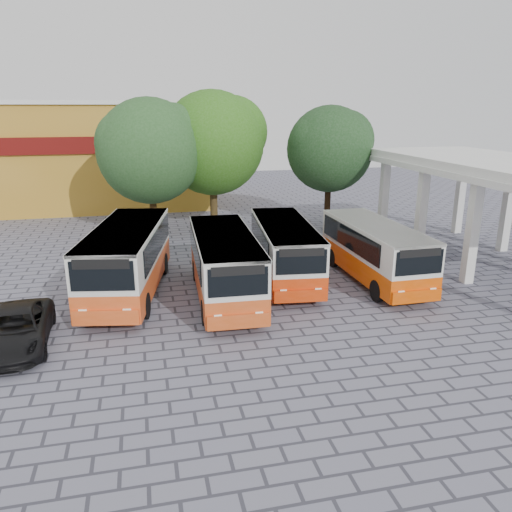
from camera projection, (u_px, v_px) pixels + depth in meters
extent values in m
plane|color=slate|center=(320.00, 312.00, 19.86)|extent=(90.00, 90.00, 0.00)
cube|color=silver|center=(384.00, 198.00, 30.62)|extent=(0.45, 0.45, 5.00)
cube|color=silver|center=(460.00, 194.00, 31.76)|extent=(0.45, 0.45, 5.00)
cube|color=silver|center=(499.00, 163.00, 24.35)|extent=(6.60, 15.60, 0.40)
cube|color=silver|center=(498.00, 171.00, 24.45)|extent=(6.80, 15.80, 0.30)
cube|color=#AA7920|center=(85.00, 156.00, 40.63)|extent=(20.00, 10.00, 8.00)
cube|color=#590C0A|center=(76.00, 145.00, 35.52)|extent=(20.00, 0.20, 1.20)
cube|color=silver|center=(80.00, 103.00, 39.43)|extent=(20.40, 10.40, 0.30)
cube|color=#D44A17|center=(129.00, 274.00, 21.56)|extent=(3.93, 8.56, 1.08)
cube|color=silver|center=(127.00, 245.00, 21.19)|extent=(3.93, 8.56, 1.52)
cube|color=silver|center=(125.00, 229.00, 20.99)|extent=(3.98, 8.57, 0.12)
cube|color=black|center=(96.00, 246.00, 20.92)|extent=(1.28, 6.70, 1.08)
cube|color=black|center=(157.00, 243.00, 21.46)|extent=(1.28, 6.70, 1.08)
cube|color=black|center=(124.00, 275.00, 17.32)|extent=(2.19, 0.45, 1.08)
cube|color=black|center=(123.00, 263.00, 17.20)|extent=(1.94, 0.41, 0.35)
cylinder|color=black|center=(98.00, 308.00, 18.95)|extent=(0.29, 1.03, 1.03)
cylinder|color=black|center=(158.00, 303.00, 19.42)|extent=(0.29, 1.03, 1.03)
cylinder|color=black|center=(106.00, 266.00, 23.95)|extent=(0.29, 1.03, 1.03)
cylinder|color=black|center=(154.00, 263.00, 24.42)|extent=(0.29, 1.03, 1.03)
cube|color=#C34615|center=(225.00, 279.00, 21.07)|extent=(2.65, 7.85, 1.02)
cube|color=silver|center=(224.00, 251.00, 20.72)|extent=(2.65, 7.85, 1.43)
cube|color=silver|center=(224.00, 236.00, 20.53)|extent=(2.70, 7.85, 0.12)
cube|color=black|center=(196.00, 253.00, 20.46)|extent=(0.32, 6.40, 1.02)
cube|color=black|center=(252.00, 249.00, 20.97)|extent=(0.32, 6.40, 1.02)
cube|color=black|center=(243.00, 282.00, 17.07)|extent=(2.09, 0.14, 1.02)
cube|color=black|center=(243.00, 270.00, 16.95)|extent=(1.84, 0.14, 0.33)
cylinder|color=black|center=(208.00, 313.00, 18.60)|extent=(0.27, 0.97, 0.97)
cylinder|color=black|center=(263.00, 308.00, 19.05)|extent=(0.27, 0.97, 0.97)
cylinder|color=black|center=(194.00, 271.00, 23.31)|extent=(0.27, 0.97, 0.97)
cylinder|color=black|center=(238.00, 268.00, 23.76)|extent=(0.27, 0.97, 0.97)
cube|color=red|center=(284.00, 262.00, 23.39)|extent=(3.04, 7.70, 0.98)
cube|color=silver|center=(285.00, 238.00, 23.05)|extent=(3.04, 7.70, 1.38)
cube|color=silver|center=(285.00, 225.00, 22.87)|extent=(3.08, 7.70, 0.11)
cube|color=black|center=(261.00, 239.00, 22.80)|extent=(0.71, 6.16, 0.98)
cube|color=black|center=(308.00, 236.00, 23.29)|extent=(0.71, 6.16, 0.98)
cube|color=black|center=(311.00, 262.00, 19.53)|extent=(2.01, 0.26, 0.98)
cube|color=black|center=(312.00, 252.00, 19.41)|extent=(1.78, 0.25, 0.32)
cylinder|color=black|center=(277.00, 290.00, 21.01)|extent=(0.26, 0.94, 0.94)
cylinder|color=black|center=(323.00, 286.00, 21.44)|extent=(0.26, 0.94, 0.94)
cylinder|color=black|center=(252.00, 257.00, 25.56)|extent=(0.26, 0.94, 0.94)
cylinder|color=black|center=(290.00, 254.00, 25.99)|extent=(0.26, 0.94, 0.94)
cube|color=#D44400|center=(374.00, 263.00, 23.25)|extent=(2.32, 7.50, 0.98)
cube|color=silver|center=(375.00, 239.00, 22.91)|extent=(2.32, 7.50, 1.37)
cube|color=silver|center=(376.00, 226.00, 22.73)|extent=(2.37, 7.50, 0.11)
cube|color=black|center=(352.00, 240.00, 22.67)|extent=(0.12, 6.17, 0.98)
cube|color=black|center=(398.00, 237.00, 23.15)|extent=(0.12, 6.17, 0.98)
cube|color=black|center=(419.00, 263.00, 19.40)|extent=(2.01, 0.07, 0.98)
cube|color=black|center=(420.00, 253.00, 19.29)|extent=(1.78, 0.08, 0.32)
cylinder|color=black|center=(377.00, 291.00, 20.88)|extent=(0.26, 0.93, 0.93)
cylinder|color=black|center=(420.00, 287.00, 21.31)|extent=(0.26, 0.93, 0.93)
cylinder|color=black|center=(334.00, 258.00, 25.41)|extent=(0.26, 0.93, 0.93)
cylinder|color=black|center=(370.00, 255.00, 25.85)|extent=(0.26, 0.93, 0.93)
cylinder|color=#412C13|center=(153.00, 205.00, 31.07)|extent=(0.43, 0.43, 3.94)
sphere|color=#20481C|center=(150.00, 151.00, 30.12)|extent=(6.35, 6.35, 6.35)
sphere|color=#20481C|center=(170.00, 140.00, 30.49)|extent=(4.45, 4.45, 4.45)
sphere|color=#20481C|center=(130.00, 144.00, 29.55)|extent=(4.13, 4.13, 4.13)
cylinder|color=#4A371B|center=(214.00, 197.00, 33.12)|extent=(0.50, 0.50, 4.17)
sphere|color=#275C10|center=(212.00, 143.00, 32.11)|extent=(6.67, 6.67, 6.67)
sphere|color=#275C10|center=(232.00, 132.00, 32.48)|extent=(4.67, 4.67, 4.67)
sphere|color=#275C10|center=(194.00, 135.00, 31.53)|extent=(4.33, 4.33, 4.33)
cylinder|color=black|center=(327.00, 201.00, 32.74)|extent=(0.40, 0.40, 3.79)
sphere|color=#143313|center=(330.00, 149.00, 31.77)|extent=(5.46, 5.46, 5.46)
sphere|color=#143313|center=(344.00, 140.00, 32.13)|extent=(3.82, 3.82, 3.82)
sphere|color=#143313|center=(317.00, 143.00, 31.26)|extent=(3.55, 3.55, 3.55)
imported|color=black|center=(15.00, 329.00, 16.86)|extent=(2.40, 4.77, 1.30)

